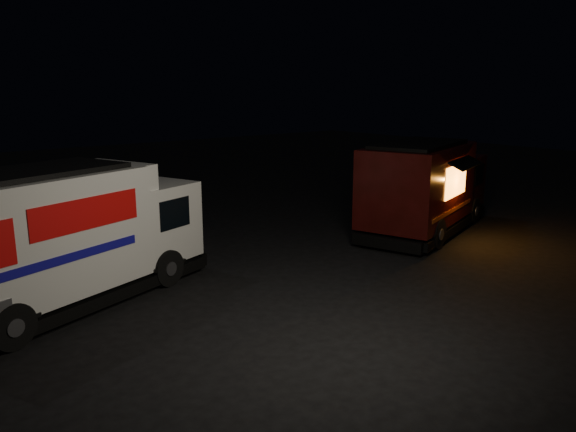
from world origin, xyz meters
The scene contains 3 objects.
ground centered at (0.00, 0.00, 0.00)m, with size 80.00×80.00×0.00m, color black.
white_truck centered at (-4.68, 2.87, 1.74)m, with size 7.67×2.61×3.48m, color silver, non-canonical shape.
red_truck centered at (8.14, 1.75, 1.70)m, with size 7.30×2.68×3.40m, color #3C0B0B, non-canonical shape.
Camera 1 is at (-8.92, -10.87, 5.31)m, focal length 35.00 mm.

